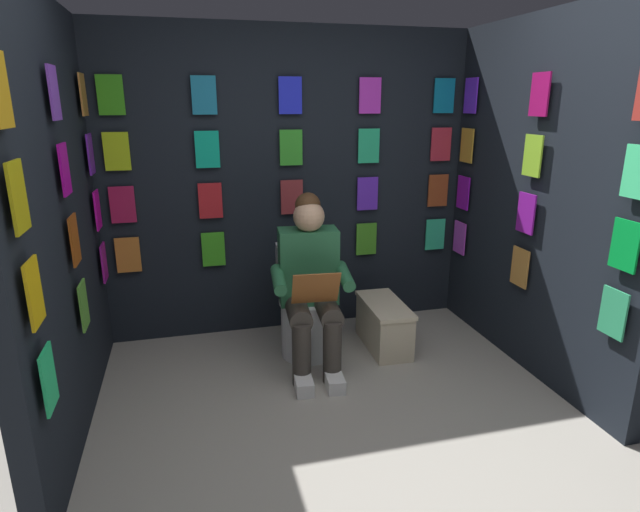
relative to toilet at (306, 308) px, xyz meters
name	(u,v)px	position (x,y,z in m)	size (l,w,h in m)	color
ground_plane	(378,493)	(0.01, 1.54, -0.33)	(30.00, 30.00, 0.00)	#9E998E
display_wall_back	(290,184)	(0.01, -0.51, 0.83)	(2.90, 0.14, 2.31)	black
display_wall_left	(539,200)	(-1.44, 0.54, 0.83)	(0.14, 2.00, 2.31)	black
display_wall_right	(55,225)	(1.45, 0.54, 0.83)	(0.14, 2.00, 2.31)	black
toilet	(306,308)	(0.00, 0.00, 0.00)	(0.42, 0.57, 0.77)	white
person_reading	(311,283)	(0.02, 0.23, 0.27)	(0.55, 0.71, 1.19)	#286B42
comic_longbox_near	(384,325)	(-0.57, 0.10, -0.15)	(0.29, 0.61, 0.35)	beige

